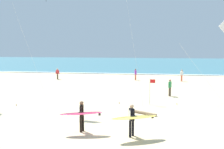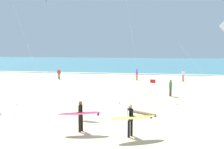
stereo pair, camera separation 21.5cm
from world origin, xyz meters
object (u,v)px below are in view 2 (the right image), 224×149
at_px(bystander_purple_top, 137,74).
at_px(lifeguard_flag, 151,89).
at_px(bystander_red_top, 59,74).
at_px(surfer_trailing, 131,118).
at_px(driftwood_log, 144,113).
at_px(bystander_white_top, 183,75).
at_px(bystander_green_top, 171,88).
at_px(surfer_lead, 80,114).

height_order(bystander_purple_top, lifeguard_flag, lifeguard_flag).
bearing_deg(bystander_red_top, surfer_trailing, -59.64).
height_order(bystander_purple_top, driftwood_log, bystander_purple_top).
relative_size(surfer_trailing, driftwood_log, 1.35).
bearing_deg(bystander_white_top, bystander_green_top, -102.15).
bearing_deg(bystander_green_top, driftwood_log, -107.60).
bearing_deg(surfer_lead, bystander_white_top, 70.39).
xyz_separation_m(bystander_red_top, bystander_green_top, (14.96, -9.82, 0.00)).
bearing_deg(surfer_lead, surfer_trailing, -6.39).
bearing_deg(bystander_white_top, driftwood_log, -104.31).
bearing_deg(lifeguard_flag, surfer_trailing, -96.22).
xyz_separation_m(surfer_lead, lifeguard_flag, (3.61, 7.23, 0.22)).
height_order(surfer_trailing, bystander_purple_top, surfer_trailing).
relative_size(surfer_lead, driftwood_log, 1.32).
bearing_deg(lifeguard_flag, bystander_green_top, 64.47).
height_order(surfer_trailing, bystander_red_top, surfer_trailing).
xyz_separation_m(surfer_trailing, driftwood_log, (0.46, 4.53, -0.96)).
distance_m(surfer_trailing, bystander_red_top, 24.45).
relative_size(surfer_lead, surfer_trailing, 0.98).
bearing_deg(bystander_green_top, lifeguard_flag, -115.53).
distance_m(surfer_lead, bystander_green_top, 12.22).
bearing_deg(bystander_white_top, bystander_red_top, -177.69).
bearing_deg(bystander_white_top, lifeguard_flag, -105.86).
bearing_deg(surfer_trailing, surfer_lead, 173.61).
distance_m(bystander_purple_top, bystander_red_top, 11.07).
bearing_deg(surfer_trailing, bystander_purple_top, 93.44).
xyz_separation_m(surfer_lead, bystander_red_top, (-9.57, 20.78, -0.23)).
relative_size(bystander_green_top, driftwood_log, 0.89).
xyz_separation_m(surfer_trailing, lifeguard_flag, (0.82, 7.54, 0.22)).
bearing_deg(surfer_trailing, lifeguard_flag, 83.78).
distance_m(bystander_purple_top, bystander_green_top, 11.38).
xyz_separation_m(bystander_purple_top, lifeguard_flag, (2.14, -14.41, 0.45)).
height_order(surfer_lead, bystander_red_top, surfer_lead).
xyz_separation_m(bystander_white_top, bystander_purple_top, (-6.19, 0.17, 0.00)).
bearing_deg(driftwood_log, surfer_lead, -127.60).
distance_m(surfer_trailing, bystander_purple_top, 22.00).
bearing_deg(surfer_lead, lifeguard_flag, 63.51).
bearing_deg(bystander_white_top, surfer_trailing, -102.60).
xyz_separation_m(bystander_white_top, lifeguard_flag, (-4.05, -14.24, 0.45)).
relative_size(bystander_purple_top, lifeguard_flag, 0.76).
bearing_deg(surfer_lead, bystander_red_top, 114.73).
distance_m(surfer_lead, bystander_white_top, 22.80).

